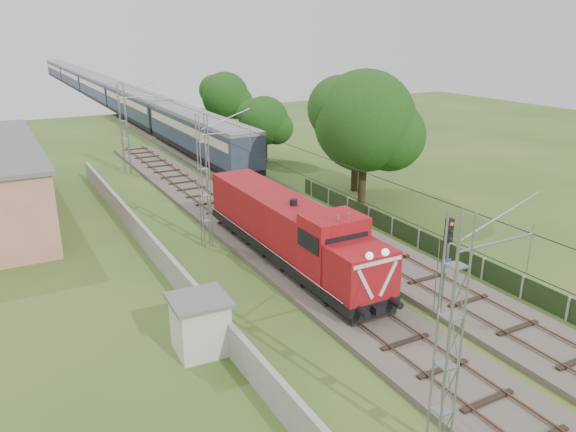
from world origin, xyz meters
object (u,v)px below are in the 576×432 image
locomotive (290,229)px  signal_post (446,250)px  coach_rake (101,87)px  relay_hut (200,324)px

locomotive → signal_post: 9.26m
locomotive → coach_rake: locomotive is taller
locomotive → coach_rake: 77.22m
signal_post → relay_hut: 11.05m
locomotive → signal_post: signal_post is taller
signal_post → relay_hut: signal_post is taller
locomotive → coach_rake: size_ratio=0.13×
coach_rake → relay_hut: size_ratio=50.73×
locomotive → relay_hut: (-7.40, -5.94, -0.92)m
locomotive → relay_hut: bearing=-141.2°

